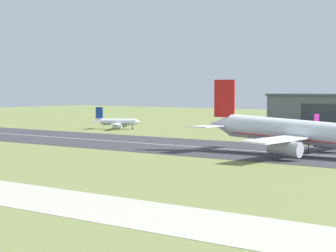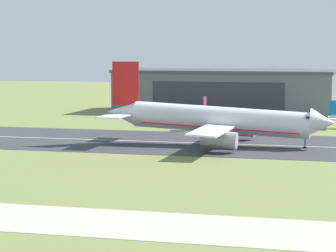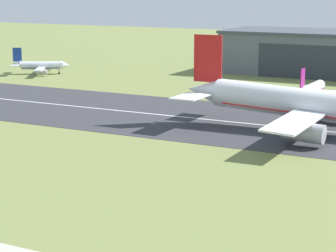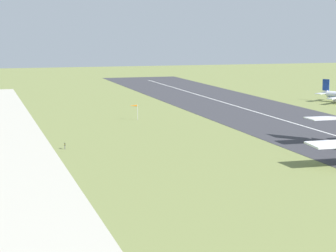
{
  "view_description": "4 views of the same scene",
  "coord_description": "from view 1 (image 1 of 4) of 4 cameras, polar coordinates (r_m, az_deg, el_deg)",
  "views": [
    {
      "loc": [
        111.75,
        -40.5,
        18.2
      ],
      "look_at": [
        16.25,
        81.79,
        8.91
      ],
      "focal_mm": 70.0,
      "sensor_mm": 36.0,
      "label": 1
    },
    {
      "loc": [
        70.04,
        -71.5,
        24.53
      ],
      "look_at": [
        34.67,
        61.9,
        10.33
      ],
      "focal_mm": 85.0,
      "sensor_mm": 36.0,
      "label": 2
    },
    {
      "loc": [
        68.89,
        -19.29,
        31.22
      ],
      "look_at": [
        25.97,
        64.37,
        10.96
      ],
      "focal_mm": 70.0,
      "sensor_mm": 36.0,
      "label": 3
    },
    {
      "loc": [
        162.4,
        19.89,
        31.16
      ],
      "look_at": [
        16.39,
        63.23,
        8.26
      ],
      "focal_mm": 70.0,
      "sensor_mm": 36.0,
      "label": 4
    }
  ],
  "objects": [
    {
      "name": "airplane_parked_centre",
      "position": [
        219.24,
        13.82,
        -0.66
      ],
      "size": [
        20.47,
        22.25,
        9.66
      ],
      "color": "silver",
      "rests_on": "ground_plane"
    },
    {
      "name": "runway_strip",
      "position": [
        196.64,
        3.17,
        -1.88
      ],
      "size": [
        482.64,
        46.88,
        0.06
      ],
      "primitive_type": "cube",
      "color": "#333338",
      "rests_on": "ground_plane"
    },
    {
      "name": "airplane_parked_west",
      "position": [
        282.64,
        -4.39,
        0.33
      ],
      "size": [
        21.23,
        22.15,
        9.47
      ],
      "color": "silver",
      "rests_on": "ground_plane"
    },
    {
      "name": "ground_plane",
      "position": [
        151.48,
        -9.95,
        -3.53
      ],
      "size": [
        722.64,
        722.64,
        0.0
      ],
      "primitive_type": "plane",
      "color": "olive"
    },
    {
      "name": "runway_centreline",
      "position": [
        196.64,
        3.17,
        -1.87
      ],
      "size": [
        434.38,
        0.7,
        0.01
      ],
      "primitive_type": "cube",
      "color": "silver",
      "rests_on": "runway_strip"
    },
    {
      "name": "airplane_landing",
      "position": [
        176.76,
        11.37,
        -0.57
      ],
      "size": [
        56.76,
        51.79,
        20.27
      ],
      "color": "silver",
      "rests_on": "ground_plane"
    }
  ]
}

